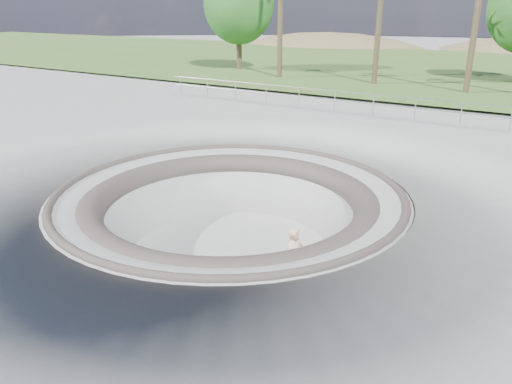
% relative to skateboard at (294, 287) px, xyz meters
% --- Properties ---
extents(ground, '(180.00, 180.00, 0.00)m').
position_rel_skateboard_xyz_m(ground, '(-2.70, 0.97, 1.83)').
color(ground, '#ACACA7').
rests_on(ground, ground).
extents(skate_bowl, '(14.00, 14.00, 4.10)m').
position_rel_skateboard_xyz_m(skate_bowl, '(-2.70, 0.97, 0.00)').
color(skate_bowl, '#ACACA7').
rests_on(skate_bowl, ground).
extents(grass_strip, '(180.00, 36.00, 0.12)m').
position_rel_skateboard_xyz_m(grass_strip, '(-2.70, 34.97, 2.05)').
color(grass_strip, '#3F6026').
rests_on(grass_strip, ground).
extents(safety_railing, '(25.00, 0.06, 1.03)m').
position_rel_skateboard_xyz_m(safety_railing, '(-2.70, 12.97, 2.52)').
color(safety_railing, '#989AA0').
rests_on(safety_railing, ground).
extents(skateboard, '(0.88, 0.36, 0.09)m').
position_rel_skateboard_xyz_m(skateboard, '(0.00, 0.00, 0.00)').
color(skateboard, '#9C663E').
rests_on(skateboard, ground).
extents(skater, '(0.52, 0.68, 1.66)m').
position_rel_skateboard_xyz_m(skater, '(-0.00, 0.00, 0.85)').
color(skater, beige).
rests_on(skater, skateboard).
extents(bushy_tree_left, '(5.74, 5.22, 8.28)m').
position_rel_skateboard_xyz_m(bushy_tree_left, '(-18.32, 24.63, 7.13)').
color(bushy_tree_left, brown).
rests_on(bushy_tree_left, ground).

